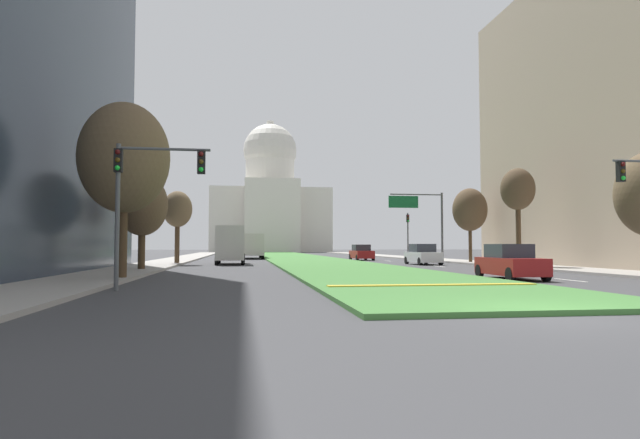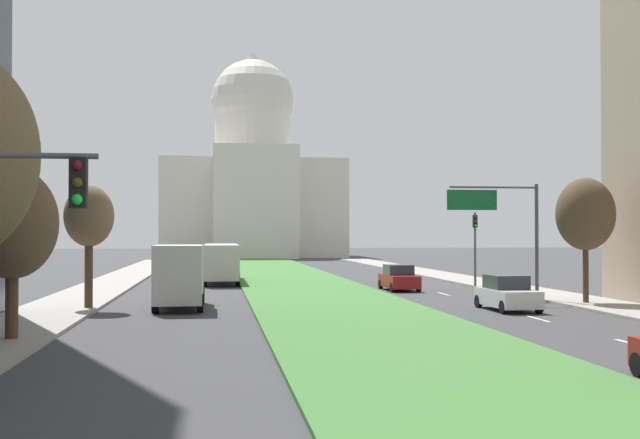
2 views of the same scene
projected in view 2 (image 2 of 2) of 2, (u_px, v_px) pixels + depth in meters
The scene contains 15 objects.
ground_plane at pixel (286, 277), 67.32m from camera, with size 273.78×273.78×0.00m, color #3D3D3F.
grass_median at pixel (294, 281), 61.15m from camera, with size 8.65×112.00×0.14m, color #427A38.
lane_dashes_right at pixel (518, 313), 36.74m from camera, with size 0.16×40.51×0.01m.
sidewalk_left at pixel (102, 288), 53.16m from camera, with size 4.00×112.00×0.15m, color #9E9991.
sidewalk_right at pixel (490, 284), 56.82m from camera, with size 4.00×112.00×0.15m, color #9E9991.
capitol_building at pixel (253, 181), 128.45m from camera, with size 29.31×22.73×33.47m.
traffic_light_far_right at pixel (475, 240), 52.50m from camera, with size 0.28×0.35×5.20m.
overhead_guide_sign at pixel (504, 218), 42.69m from camera, with size 5.21×0.20×6.50m.
street_tree_left_mid at pixel (12, 224), 26.95m from camera, with size 3.09×3.09×6.06m.
street_tree_left_far at pixel (89, 218), 38.28m from camera, with size 2.42×2.42×6.14m.
street_tree_right_far at pixel (585, 215), 41.09m from camera, with size 3.06×3.06×6.71m.
sedan_midblock at pixel (507, 294), 38.23m from camera, with size 2.08×4.21×1.73m.
sedan_distant at pixel (399, 278), 51.71m from camera, with size 2.01×4.25×1.70m.
box_truck_delivery at pixel (180, 275), 39.01m from camera, with size 2.40×6.40×3.20m.
city_bus at pixel (221, 260), 59.50m from camera, with size 2.62×11.00×2.95m.
Camera 2 is at (-6.10, -4.96, 3.75)m, focal length 43.84 mm.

